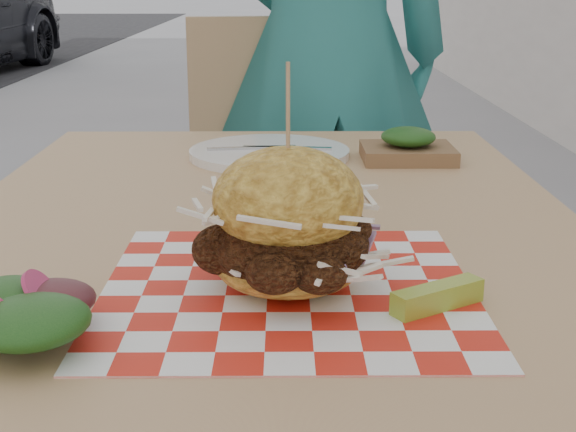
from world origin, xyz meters
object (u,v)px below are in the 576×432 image
(patio_chair, at_px, (268,186))
(diner, at_px, (325,51))
(sandwich, at_px, (288,229))
(patio_table, at_px, (266,279))

(patio_chair, bearing_deg, diner, 21.15)
(diner, xyz_separation_m, sandwich, (-0.10, -1.23, -0.06))
(diner, relative_size, patio_table, 1.45)
(patio_chair, xyz_separation_m, sandwich, (0.04, -1.16, 0.26))
(patio_table, bearing_deg, sandwich, -83.22)
(patio_table, relative_size, sandwich, 5.51)
(sandwich, bearing_deg, patio_chair, 91.96)
(patio_table, xyz_separation_m, sandwich, (0.03, -0.23, 0.14))
(patio_chair, bearing_deg, patio_table, -96.47)
(diner, bearing_deg, patio_chair, 23.46)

